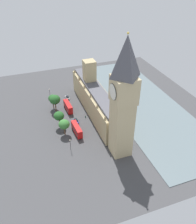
{
  "coord_description": "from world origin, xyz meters",
  "views": [
    {
      "loc": [
        34.26,
        104.29,
        75.12
      ],
      "look_at": [
        1.0,
        11.97,
        7.95
      ],
      "focal_mm": 37.77,
      "sensor_mm": 36.0,
      "label": 1
    }
  ],
  "objects_px": {
    "car_blue_leading": "(76,121)",
    "street_lamp_slot_10": "(70,143)",
    "plane_tree_opposite_hall": "(53,98)",
    "clock_tower": "(123,99)",
    "car_white_far_end": "(67,97)",
    "street_lamp_midblock": "(50,91)",
    "pedestrian_under_trees": "(86,117)",
    "double_decker_bus_kerbside": "(77,129)",
    "plane_tree_near_tower": "(55,100)",
    "plane_tree_by_river_gate": "(59,116)",
    "parliament_building": "(95,99)",
    "double_decker_bus_corner": "(68,107)",
    "plane_tree_trailing": "(64,124)"
  },
  "relations": [
    {
      "from": "plane_tree_by_river_gate",
      "to": "street_lamp_slot_10",
      "type": "relative_size",
      "value": 1.45
    },
    {
      "from": "plane_tree_opposite_hall",
      "to": "pedestrian_under_trees",
      "type": "bearing_deg",
      "value": 133.62
    },
    {
      "from": "double_decker_bus_kerbside",
      "to": "street_lamp_slot_10",
      "type": "bearing_deg",
      "value": 57.29
    },
    {
      "from": "plane_tree_opposite_hall",
      "to": "plane_tree_trailing",
      "type": "height_order",
      "value": "plane_tree_opposite_hall"
    },
    {
      "from": "double_decker_bus_kerbside",
      "to": "plane_tree_opposite_hall",
      "type": "height_order",
      "value": "plane_tree_opposite_hall"
    },
    {
      "from": "plane_tree_opposite_hall",
      "to": "car_blue_leading",
      "type": "bearing_deg",
      "value": 115.66
    },
    {
      "from": "double_decker_bus_kerbside",
      "to": "plane_tree_near_tower",
      "type": "relative_size",
      "value": 1.05
    },
    {
      "from": "double_decker_bus_corner",
      "to": "plane_tree_near_tower",
      "type": "distance_m",
      "value": 8.46
    },
    {
      "from": "car_blue_leading",
      "to": "street_lamp_slot_10",
      "type": "relative_size",
      "value": 0.67
    },
    {
      "from": "plane_tree_near_tower",
      "to": "street_lamp_midblock",
      "type": "distance_m",
      "value": 16.94
    },
    {
      "from": "pedestrian_under_trees",
      "to": "plane_tree_opposite_hall",
      "type": "distance_m",
      "value": 21.87
    },
    {
      "from": "car_blue_leading",
      "to": "plane_tree_opposite_hall",
      "type": "distance_m",
      "value": 20.4
    },
    {
      "from": "plane_tree_near_tower",
      "to": "double_decker_bus_corner",
      "type": "bearing_deg",
      "value": 164.55
    },
    {
      "from": "plane_tree_opposite_hall",
      "to": "street_lamp_midblock",
      "type": "distance_m",
      "value": 13.44
    },
    {
      "from": "plane_tree_opposite_hall",
      "to": "plane_tree_trailing",
      "type": "distance_m",
      "value": 25.27
    },
    {
      "from": "parliament_building",
      "to": "clock_tower",
      "type": "height_order",
      "value": "clock_tower"
    },
    {
      "from": "parliament_building",
      "to": "clock_tower",
      "type": "bearing_deg",
      "value": 89.11
    },
    {
      "from": "plane_tree_opposite_hall",
      "to": "street_lamp_slot_10",
      "type": "xyz_separation_m",
      "value": [
        -0.63,
        37.19,
        -2.24
      ]
    },
    {
      "from": "street_lamp_slot_10",
      "to": "double_decker_bus_corner",
      "type": "bearing_deg",
      "value": -101.96
    },
    {
      "from": "clock_tower",
      "to": "plane_tree_near_tower",
      "type": "distance_m",
      "value": 51.04
    },
    {
      "from": "car_blue_leading",
      "to": "street_lamp_slot_10",
      "type": "height_order",
      "value": "street_lamp_slot_10"
    },
    {
      "from": "double_decker_bus_kerbside",
      "to": "plane_tree_opposite_hall",
      "type": "distance_m",
      "value": 27.79
    },
    {
      "from": "plane_tree_trailing",
      "to": "street_lamp_midblock",
      "type": "bearing_deg",
      "value": -89.43
    },
    {
      "from": "plane_tree_by_river_gate",
      "to": "parliament_building",
      "type": "bearing_deg",
      "value": -159.84
    },
    {
      "from": "car_white_far_end",
      "to": "street_lamp_midblock",
      "type": "distance_m",
      "value": 11.36
    },
    {
      "from": "plane_tree_by_river_gate",
      "to": "street_lamp_midblock",
      "type": "relative_size",
      "value": 1.57
    },
    {
      "from": "car_blue_leading",
      "to": "double_decker_bus_kerbside",
      "type": "bearing_deg",
      "value": 73.94
    },
    {
      "from": "double_decker_bus_kerbside",
      "to": "street_lamp_slot_10",
      "type": "distance_m",
      "value": 12.11
    },
    {
      "from": "parliament_building",
      "to": "double_decker_bus_corner",
      "type": "distance_m",
      "value": 16.15
    },
    {
      "from": "street_lamp_slot_10",
      "to": "plane_tree_trailing",
      "type": "bearing_deg",
      "value": -90.55
    },
    {
      "from": "clock_tower",
      "to": "plane_tree_opposite_hall",
      "type": "bearing_deg",
      "value": -64.98
    },
    {
      "from": "car_blue_leading",
      "to": "double_decker_bus_corner",
      "type": "bearing_deg",
      "value": -88.72
    },
    {
      "from": "plane_tree_by_river_gate",
      "to": "street_lamp_midblock",
      "type": "distance_m",
      "value": 31.71
    },
    {
      "from": "plane_tree_by_river_gate",
      "to": "street_lamp_slot_10",
      "type": "bearing_deg",
      "value": 92.68
    },
    {
      "from": "double_decker_bus_kerbside",
      "to": "plane_tree_by_river_gate",
      "type": "height_order",
      "value": "plane_tree_by_river_gate"
    },
    {
      "from": "pedestrian_under_trees",
      "to": "plane_tree_opposite_hall",
      "type": "xyz_separation_m",
      "value": [
        14.52,
        -15.24,
        5.91
      ]
    },
    {
      "from": "street_lamp_midblock",
      "to": "street_lamp_slot_10",
      "type": "xyz_separation_m",
      "value": [
        -0.27,
        50.39,
        0.27
      ]
    },
    {
      "from": "car_white_far_end",
      "to": "car_blue_leading",
      "type": "distance_m",
      "value": 25.54
    },
    {
      "from": "plane_tree_trailing",
      "to": "car_blue_leading",
      "type": "bearing_deg",
      "value": -135.49
    },
    {
      "from": "plane_tree_near_tower",
      "to": "pedestrian_under_trees",
      "type": "bearing_deg",
      "value": 139.28
    },
    {
      "from": "double_decker_bus_corner",
      "to": "street_lamp_slot_10",
      "type": "relative_size",
      "value": 1.71
    },
    {
      "from": "street_lamp_midblock",
      "to": "pedestrian_under_trees",
      "type": "bearing_deg",
      "value": 116.47
    },
    {
      "from": "pedestrian_under_trees",
      "to": "street_lamp_slot_10",
      "type": "bearing_deg",
      "value": -142.0
    },
    {
      "from": "pedestrian_under_trees",
      "to": "plane_tree_trailing",
      "type": "relative_size",
      "value": 0.18
    },
    {
      "from": "clock_tower",
      "to": "car_white_far_end",
      "type": "height_order",
      "value": "clock_tower"
    },
    {
      "from": "plane_tree_by_river_gate",
      "to": "plane_tree_opposite_hall",
      "type": "relative_size",
      "value": 1.04
    },
    {
      "from": "street_lamp_midblock",
      "to": "double_decker_bus_kerbside",
      "type": "bearing_deg",
      "value": 98.73
    },
    {
      "from": "street_lamp_midblock",
      "to": "car_white_far_end",
      "type": "bearing_deg",
      "value": 150.63
    },
    {
      "from": "clock_tower",
      "to": "plane_tree_trailing",
      "type": "bearing_deg",
      "value": -44.7
    },
    {
      "from": "plane_tree_trailing",
      "to": "street_lamp_slot_10",
      "type": "distance_m",
      "value": 12.07
    }
  ]
}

